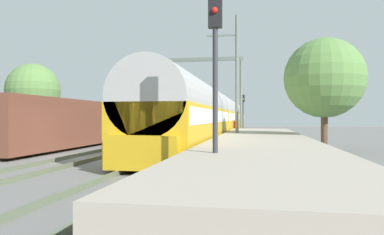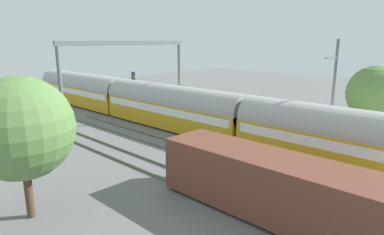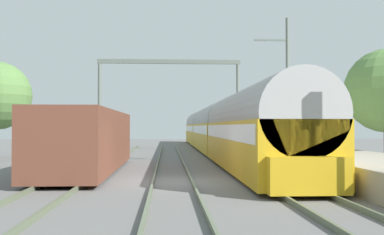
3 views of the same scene
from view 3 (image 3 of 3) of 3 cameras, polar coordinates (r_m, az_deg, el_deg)
name	(u,v)px [view 3 (image 3 of 3)]	position (r m, az deg, el deg)	size (l,w,h in m)	color
ground	(172,182)	(17.47, -2.50, -8.16)	(120.00, 120.00, 0.00)	slate
track_far_west	(69,181)	(17.84, -15.24, -7.72)	(1.51, 60.00, 0.16)	#5B654D
track_west	(172,180)	(17.46, -2.50, -7.90)	(1.52, 60.00, 0.16)	#5B654D
track_east	(273,179)	(17.94, 10.16, -7.70)	(1.51, 60.00, 0.16)	#5B654D
platform	(348,165)	(20.97, 19.12, -5.69)	(4.40, 28.00, 0.90)	#A39989
passenger_train	(216,128)	(37.61, 3.06, -1.39)	(2.93, 49.20, 3.82)	gold
freight_car	(89,140)	(21.92, -12.90, -2.85)	(2.80, 13.00, 2.70)	brown
person_crossing	(240,141)	(35.81, 6.05, -2.91)	(0.46, 0.43, 1.73)	#2B2B2B
railway_signal_far	(226,119)	(45.99, 4.32, -0.17)	(0.36, 0.30, 4.52)	#2D2D33
catenary_gantry	(169,86)	(38.57, -2.89, 4.02)	(12.19, 0.28, 7.86)	#5C665E
catenary_pole_east_mid	(287,89)	(24.85, 11.90, 3.53)	(1.90, 0.20, 8.00)	#5C665E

